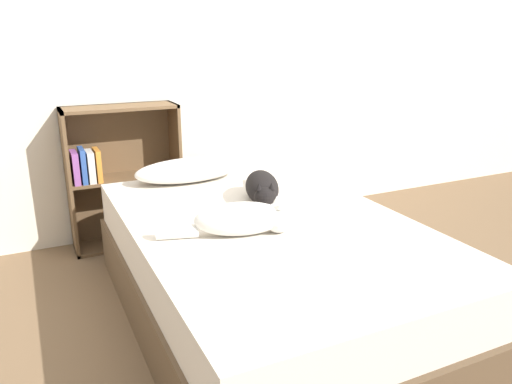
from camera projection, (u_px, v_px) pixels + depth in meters
name	position (u px, v px, depth m)	size (l,w,h in m)	color
ground_plane	(269.00, 318.00, 2.48)	(8.00, 8.00, 0.00)	brown
wall_back	(174.00, 49.00, 3.31)	(8.00, 0.06, 2.50)	silver
bed	(269.00, 272.00, 2.40)	(1.27, 1.94, 0.52)	brown
pillow	(188.00, 170.00, 2.93)	(0.63, 0.29, 0.13)	white
cat_light	(245.00, 219.00, 2.15)	(0.58, 0.27, 0.16)	white
cat_dark	(262.00, 188.00, 2.58)	(0.30, 0.56, 0.15)	black
bookshelf	(119.00, 174.00, 3.25)	(0.71, 0.26, 0.92)	brown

